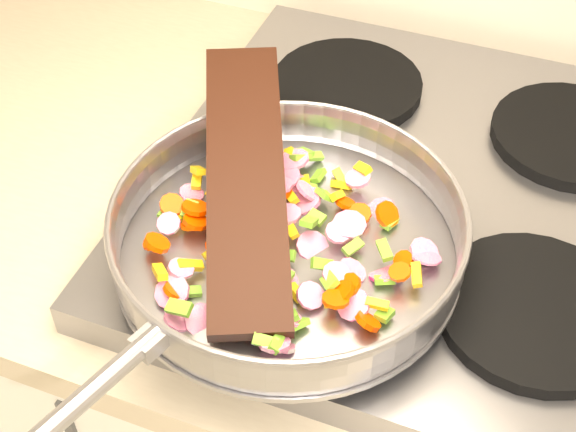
% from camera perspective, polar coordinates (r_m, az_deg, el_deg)
% --- Properties ---
extents(cooktop, '(0.60, 0.60, 0.04)m').
position_cam_1_polar(cooktop, '(0.93, 9.70, 1.18)').
color(cooktop, '#939399').
rests_on(cooktop, counter_top).
extents(grate_fl, '(0.19, 0.19, 0.02)m').
position_cam_1_polar(grate_fl, '(0.84, -1.72, -1.27)').
color(grate_fl, black).
rests_on(grate_fl, cooktop).
extents(grate_fr, '(0.19, 0.19, 0.02)m').
position_cam_1_polar(grate_fr, '(0.81, 17.16, -6.42)').
color(grate_fr, black).
rests_on(grate_fr, cooktop).
extents(grate_bl, '(0.19, 0.19, 0.02)m').
position_cam_1_polar(grate_bl, '(1.04, 4.24, 9.30)').
color(grate_bl, black).
rests_on(grate_bl, cooktop).
extents(grate_br, '(0.19, 0.19, 0.02)m').
position_cam_1_polar(grate_br, '(1.01, 19.55, 5.44)').
color(grate_br, black).
rests_on(grate_br, cooktop).
extents(saute_pan, '(0.39, 0.54, 0.06)m').
position_cam_1_polar(saute_pan, '(0.78, -0.09, -1.14)').
color(saute_pan, '#9E9EA5').
rests_on(saute_pan, grate_fl).
extents(vegetable_heap, '(0.29, 0.28, 0.05)m').
position_cam_1_polar(vegetable_heap, '(0.79, -0.51, -1.61)').
color(vegetable_heap, '#6AAE29').
rests_on(vegetable_heap, saute_pan).
extents(wooden_spatula, '(0.21, 0.34, 0.09)m').
position_cam_1_polar(wooden_spatula, '(0.80, -3.02, 2.65)').
color(wooden_spatula, black).
rests_on(wooden_spatula, saute_pan).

